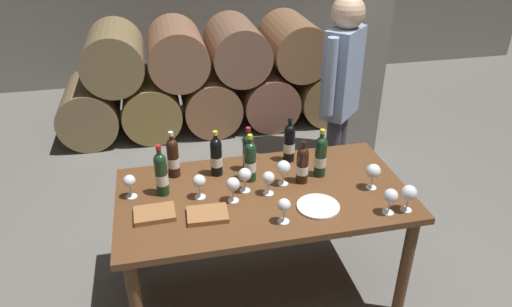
{
  "coord_description": "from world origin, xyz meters",
  "views": [
    {
      "loc": [
        -0.54,
        -2.23,
        2.3
      ],
      "look_at": [
        0.0,
        0.2,
        0.91
      ],
      "focal_mm": 32.91,
      "sensor_mm": 36.0,
      "label": 1
    }
  ],
  "objects_px": {
    "wine_glass_0": "(409,193)",
    "wine_bottle_5": "(289,142)",
    "wine_glass_6": "(268,179)",
    "wine_bottle_6": "(161,174)",
    "sommelier_presenting": "(341,90)",
    "dining_table": "(263,205)",
    "tasting_notebook": "(155,214)",
    "wine_glass_1": "(199,182)",
    "wine_glass_5": "(283,168)",
    "leather_ledger": "(207,215)",
    "wine_bottle_4": "(216,156)",
    "wine_glass_3": "(245,175)",
    "wine_bottle_0": "(321,156)",
    "wine_glass_9": "(233,185)",
    "wine_glass_2": "(284,206)",
    "wine_glass_8": "(129,182)",
    "serving_plate": "(318,206)",
    "wine_bottle_2": "(248,152)",
    "wine_bottle_7": "(173,157)",
    "wine_bottle_3": "(250,161)",
    "wine_glass_4": "(391,197)",
    "wine_bottle_1": "(302,164)",
    "wine_glass_7": "(373,172)"
  },
  "relations": [
    {
      "from": "wine_glass_0",
      "to": "wine_bottle_5",
      "type": "bearing_deg",
      "value": 125.49
    },
    {
      "from": "wine_glass_0",
      "to": "wine_glass_6",
      "type": "height_order",
      "value": "wine_glass_0"
    },
    {
      "from": "wine_bottle_6",
      "to": "sommelier_presenting",
      "type": "height_order",
      "value": "sommelier_presenting"
    },
    {
      "from": "dining_table",
      "to": "tasting_notebook",
      "type": "height_order",
      "value": "tasting_notebook"
    },
    {
      "from": "wine_glass_1",
      "to": "tasting_notebook",
      "type": "height_order",
      "value": "wine_glass_1"
    },
    {
      "from": "wine_glass_5",
      "to": "leather_ledger",
      "type": "xyz_separation_m",
      "value": [
        -0.49,
        -0.23,
        -0.1
      ]
    },
    {
      "from": "wine_bottle_4",
      "to": "wine_glass_3",
      "type": "xyz_separation_m",
      "value": [
        0.13,
        -0.22,
        -0.02
      ]
    },
    {
      "from": "wine_bottle_0",
      "to": "wine_glass_9",
      "type": "relative_size",
      "value": 2.06
    },
    {
      "from": "wine_glass_2",
      "to": "wine_glass_8",
      "type": "relative_size",
      "value": 1.0
    },
    {
      "from": "wine_bottle_6",
      "to": "wine_glass_6",
      "type": "xyz_separation_m",
      "value": [
        0.6,
        -0.13,
        -0.03
      ]
    },
    {
      "from": "wine_bottle_0",
      "to": "wine_bottle_4",
      "type": "relative_size",
      "value": 1.06
    },
    {
      "from": "dining_table",
      "to": "wine_bottle_0",
      "type": "bearing_deg",
      "value": 15.95
    },
    {
      "from": "wine_glass_9",
      "to": "wine_bottle_5",
      "type": "bearing_deg",
      "value": 40.98
    },
    {
      "from": "wine_glass_3",
      "to": "wine_glass_6",
      "type": "distance_m",
      "value": 0.14
    },
    {
      "from": "wine_glass_1",
      "to": "serving_plate",
      "type": "xyz_separation_m",
      "value": [
        0.63,
        -0.24,
        -0.1
      ]
    },
    {
      "from": "wine_bottle_4",
      "to": "serving_plate",
      "type": "distance_m",
      "value": 0.7
    },
    {
      "from": "wine_bottle_2",
      "to": "wine_bottle_7",
      "type": "xyz_separation_m",
      "value": [
        -0.46,
        0.03,
        0.0
      ]
    },
    {
      "from": "wine_bottle_3",
      "to": "wine_glass_0",
      "type": "relative_size",
      "value": 1.93
    },
    {
      "from": "wine_glass_4",
      "to": "wine_glass_6",
      "type": "distance_m",
      "value": 0.68
    },
    {
      "from": "wine_bottle_7",
      "to": "leather_ledger",
      "type": "relative_size",
      "value": 1.37
    },
    {
      "from": "wine_bottle_1",
      "to": "wine_bottle_3",
      "type": "bearing_deg",
      "value": 163.91
    },
    {
      "from": "wine_bottle_2",
      "to": "wine_bottle_6",
      "type": "relative_size",
      "value": 0.93
    },
    {
      "from": "tasting_notebook",
      "to": "wine_glass_5",
      "type": "bearing_deg",
      "value": 9.95
    },
    {
      "from": "wine_bottle_0",
      "to": "sommelier_presenting",
      "type": "height_order",
      "value": "sommelier_presenting"
    },
    {
      "from": "wine_bottle_6",
      "to": "wine_glass_3",
      "type": "xyz_separation_m",
      "value": [
        0.47,
        -0.08,
        -0.03
      ]
    },
    {
      "from": "wine_bottle_2",
      "to": "wine_glass_9",
      "type": "bearing_deg",
      "value": -116.0
    },
    {
      "from": "wine_bottle_3",
      "to": "wine_glass_0",
      "type": "height_order",
      "value": "wine_bottle_3"
    },
    {
      "from": "wine_glass_7",
      "to": "wine_bottle_3",
      "type": "bearing_deg",
      "value": 160.24
    },
    {
      "from": "wine_glass_5",
      "to": "wine_glass_6",
      "type": "bearing_deg",
      "value": -143.39
    },
    {
      "from": "wine_glass_5",
      "to": "wine_bottle_0",
      "type": "bearing_deg",
      "value": 11.42
    },
    {
      "from": "wine_glass_0",
      "to": "sommelier_presenting",
      "type": "bearing_deg",
      "value": 88.82
    },
    {
      "from": "wine_glass_6",
      "to": "wine_glass_3",
      "type": "bearing_deg",
      "value": 155.23
    },
    {
      "from": "wine_glass_2",
      "to": "wine_glass_9",
      "type": "bearing_deg",
      "value": 132.38
    },
    {
      "from": "wine_bottle_1",
      "to": "wine_bottle_6",
      "type": "relative_size",
      "value": 0.86
    },
    {
      "from": "wine_glass_3",
      "to": "leather_ledger",
      "type": "xyz_separation_m",
      "value": [
        -0.25,
        -0.2,
        -0.09
      ]
    },
    {
      "from": "wine_glass_9",
      "to": "leather_ledger",
      "type": "relative_size",
      "value": 0.7
    },
    {
      "from": "wine_bottle_7",
      "to": "sommelier_presenting",
      "type": "distance_m",
      "value": 1.34
    },
    {
      "from": "wine_bottle_7",
      "to": "tasting_notebook",
      "type": "relative_size",
      "value": 1.37
    },
    {
      "from": "leather_ledger",
      "to": "serving_plate",
      "type": "distance_m",
      "value": 0.62
    },
    {
      "from": "wine_bottle_2",
      "to": "wine_glass_5",
      "type": "xyz_separation_m",
      "value": [
        0.17,
        -0.21,
        -0.02
      ]
    },
    {
      "from": "leather_ledger",
      "to": "sommelier_presenting",
      "type": "bearing_deg",
      "value": 42.14
    },
    {
      "from": "dining_table",
      "to": "wine_bottle_2",
      "type": "relative_size",
      "value": 5.72
    },
    {
      "from": "wine_bottle_2",
      "to": "wine_bottle_6",
      "type": "distance_m",
      "value": 0.56
    },
    {
      "from": "dining_table",
      "to": "wine_bottle_6",
      "type": "bearing_deg",
      "value": 169.05
    },
    {
      "from": "wine_glass_9",
      "to": "tasting_notebook",
      "type": "bearing_deg",
      "value": -173.96
    },
    {
      "from": "wine_bottle_2",
      "to": "wine_bottle_3",
      "type": "xyz_separation_m",
      "value": [
        -0.01,
        -0.12,
        0.0
      ]
    },
    {
      "from": "wine_bottle_5",
      "to": "serving_plate",
      "type": "distance_m",
      "value": 0.56
    },
    {
      "from": "wine_bottle_1",
      "to": "wine_bottle_5",
      "type": "bearing_deg",
      "value": 91.1
    },
    {
      "from": "wine_glass_1",
      "to": "wine_glass_5",
      "type": "bearing_deg",
      "value": 3.9
    },
    {
      "from": "wine_glass_0",
      "to": "wine_glass_7",
      "type": "xyz_separation_m",
      "value": [
        -0.09,
        0.25,
        0.0
      ]
    }
  ]
}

